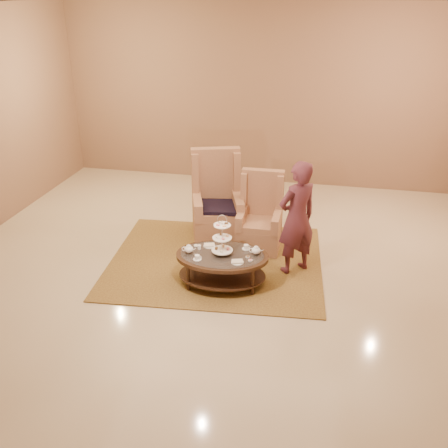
% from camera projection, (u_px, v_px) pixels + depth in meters
% --- Properties ---
extents(ground, '(8.00, 8.00, 0.00)m').
position_uv_depth(ground, '(217.00, 276.00, 7.04)').
color(ground, beige).
rests_on(ground, ground).
extents(ceiling, '(8.00, 8.00, 0.02)m').
position_uv_depth(ceiling, '(217.00, 276.00, 7.04)').
color(ceiling, silver).
rests_on(ceiling, ground).
extents(wall_back, '(8.00, 0.04, 3.50)m').
position_uv_depth(wall_back, '(261.00, 97.00, 9.84)').
color(wall_back, '#8D674D').
rests_on(wall_back, ground).
extents(rug, '(3.29, 2.82, 0.02)m').
position_uv_depth(rug, '(216.00, 261.00, 7.41)').
color(rug, olive).
rests_on(rug, ground).
extents(tea_table, '(1.31, 0.96, 1.04)m').
position_uv_depth(tea_table, '(222.00, 260.00, 6.69)').
color(tea_table, black).
rests_on(tea_table, ground).
extents(armchair_left, '(0.97, 0.99, 1.42)m').
position_uv_depth(armchair_left, '(217.00, 209.00, 7.98)').
color(armchair_left, '#A9734F').
rests_on(armchair_left, ground).
extents(armchair_right, '(0.65, 0.67, 1.20)m').
position_uv_depth(armchair_right, '(260.00, 222.00, 7.71)').
color(armchair_right, '#A9734F').
rests_on(armchair_right, ground).
extents(person, '(0.71, 0.69, 1.65)m').
position_uv_depth(person, '(297.00, 218.00, 6.83)').
color(person, '#51222C').
rests_on(person, ground).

